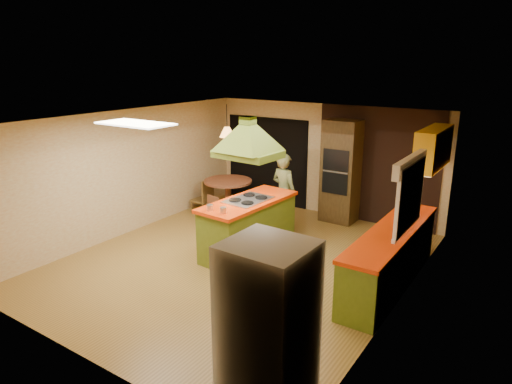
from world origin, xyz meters
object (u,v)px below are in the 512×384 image
Objects in this scene: kitchen_island at (248,226)px; man at (284,192)px; dining_table at (228,190)px; canister_large at (407,206)px; wall_oven at (341,171)px; refrigerator at (268,335)px.

man is at bearing 96.02° from kitchen_island.
man is at bearing -5.62° from dining_table.
man is at bearing 174.26° from canister_large.
kitchen_island is at bearing -104.07° from wall_oven.
dining_table is at bearing -155.02° from wall_oven.
wall_oven is (0.72, 1.18, 0.30)m from man.
wall_oven is at bearing 108.59° from refrigerator.
kitchen_island is 2.21m from dining_table.
dining_table is (-4.05, 4.75, -0.36)m from refrigerator.
kitchen_island is 4.08m from refrigerator.
dining_table is (-1.60, 1.52, 0.06)m from kitchen_island.
refrigerator is at bearing -72.10° from wall_oven.
kitchen_island is 8.53× the size of canister_large.
wall_oven reaches higher than refrigerator.
canister_large is at bearing 90.70° from refrigerator.
refrigerator is 1.72× the size of dining_table.
kitchen_island reaches higher than dining_table.
kitchen_island is at bearing 128.63° from refrigerator.
dining_table is (-2.28, -1.02, -0.54)m from wall_oven.
wall_oven reaches higher than canister_large.
refrigerator is at bearing -49.54° from dining_table.
dining_table is at bearing 174.30° from canister_large.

